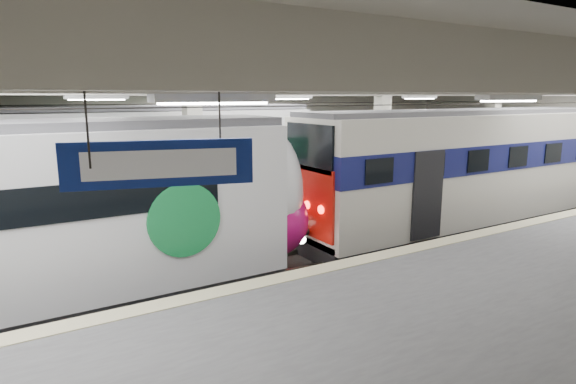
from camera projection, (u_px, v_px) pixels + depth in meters
station_hall at (361, 161)px, 13.01m from camera, size 36.00×24.00×5.75m
modern_emu at (68, 220)px, 11.01m from camera, size 13.82×2.85×4.46m
older_rer at (461, 168)px, 17.81m from camera, size 13.69×3.02×4.50m
far_train at (109, 172)px, 16.61m from camera, size 14.71×3.14×4.66m
wayfinding_sign at (160, 163)px, 5.60m from camera, size 2.13×0.64×1.27m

